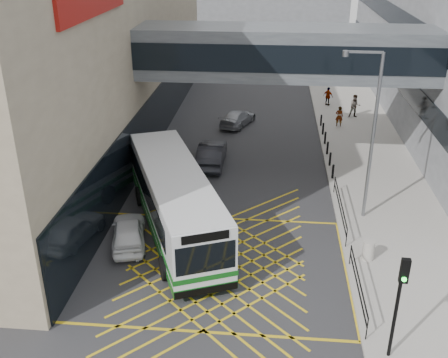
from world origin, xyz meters
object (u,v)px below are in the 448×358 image
(car_dark, at_px, (212,154))
(pedestrian_c, at_px, (328,96))
(litter_bin, at_px, (368,250))
(car_silver, at_px, (238,117))
(traffic_light, at_px, (400,294))
(pedestrian_b, at_px, (355,106))
(bus, at_px, (175,199))
(street_lamp, at_px, (370,128))
(car_white, at_px, (128,232))
(pedestrian_a, at_px, (339,116))

(car_dark, distance_m, pedestrian_c, 16.46)
(car_dark, distance_m, litter_bin, 13.76)
(car_silver, xyz_separation_m, traffic_light, (7.25, -25.32, 2.29))
(car_dark, xyz_separation_m, litter_bin, (8.59, -10.75, -0.15))
(pedestrian_b, bearing_deg, litter_bin, -100.43)
(bus, relative_size, pedestrian_b, 6.48)
(bus, bearing_deg, street_lamp, -9.49)
(bus, bearing_deg, car_white, -165.23)
(bus, height_order, street_lamp, street_lamp)
(car_white, xyz_separation_m, pedestrian_a, (12.13, 18.50, 0.28))
(traffic_light, bearing_deg, pedestrian_c, 91.96)
(car_white, distance_m, car_silver, 18.89)
(litter_bin, xyz_separation_m, pedestrian_a, (0.60, 19.02, 0.33))
(pedestrian_b, bearing_deg, traffic_light, -99.54)
(litter_bin, height_order, pedestrian_a, pedestrian_a)
(traffic_light, bearing_deg, car_silver, 108.66)
(bus, relative_size, litter_bin, 12.88)
(car_silver, bearing_deg, street_lamp, 137.95)
(traffic_light, distance_m, litter_bin, 6.76)
(bus, height_order, car_white, bus)
(car_silver, height_order, traffic_light, traffic_light)
(bus, relative_size, car_dark, 2.45)
(car_white, height_order, pedestrian_a, pedestrian_a)
(car_silver, distance_m, litter_bin, 20.37)
(litter_bin, bearing_deg, bus, 167.62)
(traffic_light, relative_size, pedestrian_c, 2.62)
(car_silver, relative_size, pedestrian_c, 2.57)
(street_lamp, xyz_separation_m, litter_bin, (-0.21, -4.25, -4.55))
(car_dark, distance_m, pedestrian_a, 12.36)
(pedestrian_b, bearing_deg, pedestrian_c, 116.15)
(car_white, relative_size, litter_bin, 4.55)
(pedestrian_c, bearing_deg, litter_bin, 123.58)
(car_dark, distance_m, street_lamp, 11.79)
(litter_bin, distance_m, pedestrian_a, 19.03)
(car_dark, relative_size, pedestrian_c, 3.06)
(bus, distance_m, pedestrian_b, 22.59)
(car_dark, relative_size, street_lamp, 0.57)
(pedestrian_b, xyz_separation_m, pedestrian_c, (-1.92, 3.20, -0.13))
(pedestrian_a, xyz_separation_m, pedestrian_b, (1.53, 2.44, 0.14))
(bus, xyz_separation_m, traffic_light, (9.28, -8.43, 1.12))
(bus, relative_size, pedestrian_c, 7.52)
(pedestrian_b, bearing_deg, car_silver, -170.15)
(bus, bearing_deg, pedestrian_b, 36.98)
(pedestrian_a, relative_size, pedestrian_b, 0.86)
(car_dark, xyz_separation_m, pedestrian_a, (9.19, 8.27, 0.19))
(pedestrian_c, bearing_deg, street_lamp, 124.06)
(street_lamp, height_order, litter_bin, street_lamp)
(car_dark, bearing_deg, pedestrian_c, -122.57)
(litter_bin, relative_size, pedestrian_b, 0.50)
(car_white, bearing_deg, pedestrian_b, -137.18)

